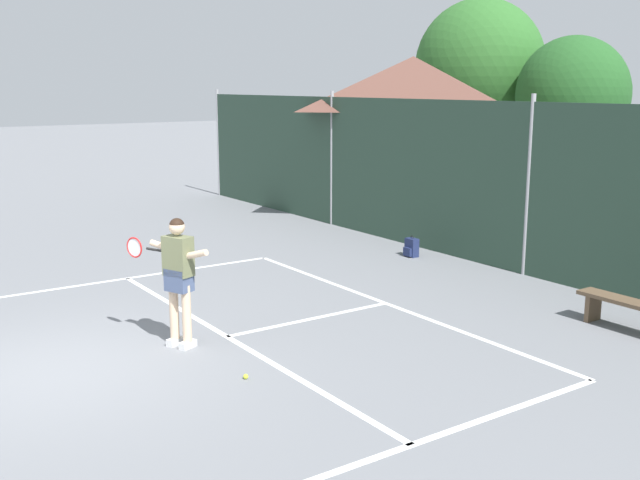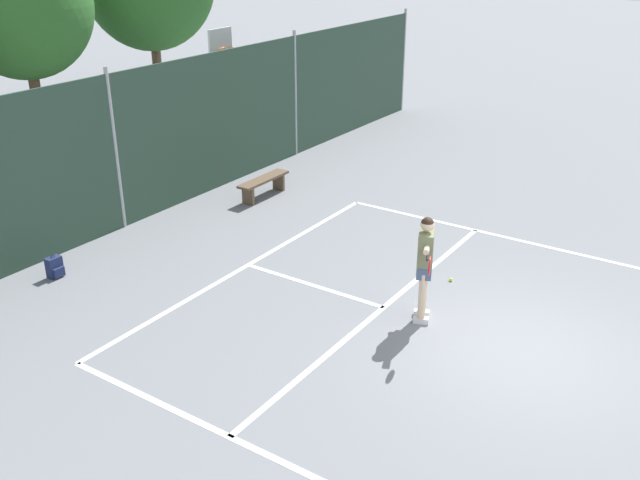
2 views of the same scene
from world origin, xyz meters
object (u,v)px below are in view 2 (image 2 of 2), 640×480
(tennis_player, at_px, (425,260))
(courtside_bench, at_px, (264,183))
(tennis_ball, at_px, (451,279))
(backpack_navy, at_px, (55,267))
(basketball_hoop, at_px, (221,75))

(tennis_player, bearing_deg, courtside_bench, 61.32)
(tennis_player, distance_m, tennis_ball, 1.93)
(backpack_navy, xyz_separation_m, courtside_bench, (5.59, -0.61, 0.17))
(basketball_hoop, xyz_separation_m, courtside_bench, (-2.07, -3.02, -1.95))
(basketball_hoop, xyz_separation_m, backpack_navy, (-7.66, -2.41, -2.12))
(basketball_hoop, relative_size, tennis_player, 1.91)
(backpack_navy, distance_m, courtside_bench, 5.63)
(tennis_ball, relative_size, courtside_bench, 0.04)
(tennis_player, bearing_deg, backpack_navy, 110.38)
(basketball_hoop, distance_m, backpack_navy, 8.30)
(tennis_ball, distance_m, backpack_navy, 7.43)
(basketball_hoop, relative_size, courtside_bench, 2.22)
(tennis_player, bearing_deg, basketball_hoop, 59.28)
(tennis_player, distance_m, courtside_bench, 6.70)
(tennis_ball, height_order, courtside_bench, courtside_bench)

